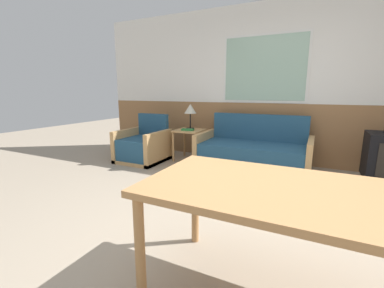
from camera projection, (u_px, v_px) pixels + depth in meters
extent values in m
plane|color=gray|center=(236.00, 235.00, 2.26)|extent=(16.00, 16.00, 0.00)
cube|color=#996B42|center=(281.00, 134.00, 4.47)|extent=(7.20, 0.06, 1.04)
cube|color=white|center=(286.00, 52.00, 4.20)|extent=(7.20, 0.06, 1.66)
cube|color=white|center=(264.00, 69.00, 4.36)|extent=(1.43, 0.01, 1.14)
cube|color=#99BCA8|center=(264.00, 69.00, 4.35)|extent=(1.35, 0.02, 1.06)
cube|color=tan|center=(252.00, 167.00, 4.17)|extent=(1.75, 0.85, 0.06)
cube|color=navy|center=(252.00, 155.00, 4.11)|extent=(1.59, 0.77, 0.36)
cube|color=navy|center=(259.00, 127.00, 4.37)|extent=(1.59, 0.10, 0.44)
cube|color=tan|center=(205.00, 148.00, 4.48)|extent=(0.08, 0.85, 0.56)
cube|color=tan|center=(309.00, 158.00, 3.75)|extent=(0.08, 0.85, 0.56)
cube|color=tan|center=(143.00, 159.00, 4.67)|extent=(0.78, 0.80, 0.06)
cube|color=navy|center=(142.00, 148.00, 4.61)|extent=(0.62, 0.72, 0.36)
cube|color=navy|center=(153.00, 125.00, 4.86)|extent=(0.62, 0.10, 0.41)
cube|color=tan|center=(128.00, 144.00, 4.77)|extent=(0.08, 0.80, 0.56)
cube|color=tan|center=(159.00, 148.00, 4.47)|extent=(0.08, 0.80, 0.56)
cube|color=tan|center=(189.00, 131.00, 4.65)|extent=(0.49, 0.49, 0.03)
cylinder|color=tan|center=(173.00, 147.00, 4.61)|extent=(0.04, 0.04, 0.53)
cylinder|color=tan|center=(195.00, 149.00, 4.42)|extent=(0.04, 0.04, 0.53)
cylinder|color=tan|center=(184.00, 143.00, 4.99)|extent=(0.04, 0.04, 0.53)
cylinder|color=tan|center=(205.00, 145.00, 4.80)|extent=(0.04, 0.04, 0.53)
cylinder|color=black|center=(190.00, 128.00, 4.73)|extent=(0.15, 0.15, 0.02)
cylinder|color=black|center=(190.00, 121.00, 4.70)|extent=(0.02, 0.02, 0.27)
cone|color=beige|center=(190.00, 109.00, 4.65)|extent=(0.22, 0.22, 0.17)
cube|color=#2D7F3D|center=(188.00, 130.00, 4.55)|extent=(0.22, 0.14, 0.03)
cube|color=#B27F4C|center=(309.00, 195.00, 1.35)|extent=(1.79, 0.86, 0.04)
cylinder|color=#B27F4C|center=(140.00, 252.00, 1.46)|extent=(0.06, 0.06, 0.69)
cylinder|color=#B27F4C|center=(195.00, 203.00, 2.11)|extent=(0.06, 0.06, 0.69)
cylinder|color=black|center=(368.00, 185.00, 3.33)|extent=(0.04, 0.04, 0.10)
cylinder|color=black|center=(363.00, 175.00, 3.71)|extent=(0.04, 0.04, 0.10)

